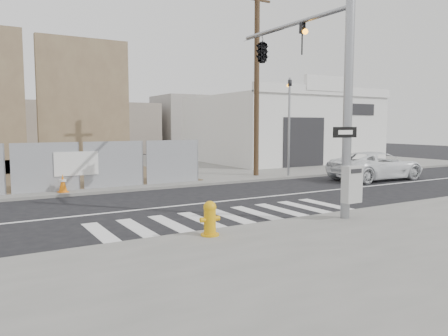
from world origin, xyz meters
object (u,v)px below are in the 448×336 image
signal_pole (287,67)px  suv (376,166)px  fire_hydrant (210,218)px  auto_shop (281,129)px  traffic_cone_d (63,183)px

signal_pole → suv: bearing=22.1°
signal_pole → fire_hydrant: signal_pole is taller
auto_shop → fire_hydrant: 23.75m
signal_pole → auto_shop: 19.04m
auto_shop → traffic_cone_d: auto_shop is taller
fire_hydrant → suv: suv is taller
traffic_cone_d → signal_pole: bearing=-46.9°
signal_pole → traffic_cone_d: (-6.14, 6.57, -4.30)m
suv → traffic_cone_d: (-15.01, 2.97, -0.25)m
signal_pole → suv: signal_pole is taller
fire_hydrant → traffic_cone_d: 9.28m
auto_shop → fire_hydrant: (-15.88, -17.55, -1.99)m
signal_pole → suv: size_ratio=1.34×
fire_hydrant → traffic_cone_d: bearing=104.7°
auto_shop → fire_hydrant: auto_shop is taller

